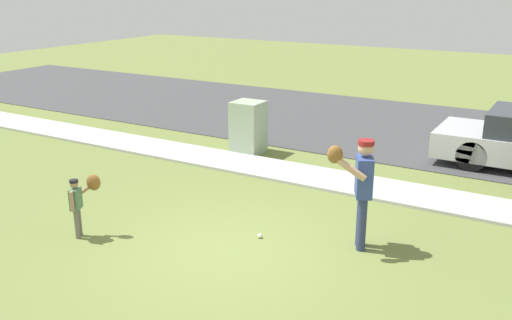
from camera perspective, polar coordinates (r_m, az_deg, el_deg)
The scene contains 7 objects.
ground_plane at distance 11.44m, azimuth 6.73°, elevation -2.18°, with size 48.00×48.00×0.00m, color olive.
sidewalk_strip at distance 11.52m, azimuth 6.94°, elevation -1.89°, with size 36.00×1.20×0.06m, color #B2B2AD.
road_surface at distance 16.06m, azimuth 14.14°, elevation 3.23°, with size 36.00×6.80×0.02m, color #424244.
person_adult at distance 8.37m, azimuth 10.53°, elevation -2.20°, with size 0.62×0.80×1.68m.
person_child at distance 9.17m, azimuth -17.18°, elevation -3.57°, with size 0.40×0.50×1.00m.
baseball at distance 8.94m, azimuth 0.39°, elevation -7.64°, with size 0.07×0.07×0.07m, color white.
utility_cabinet at distance 13.15m, azimuth -0.79°, elevation 3.32°, with size 0.68×0.65×1.21m, color #9EB293.
Camera 1 is at (4.25, -6.41, 3.85)m, focal length 39.73 mm.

